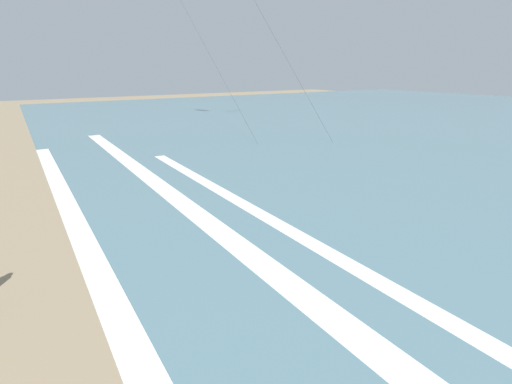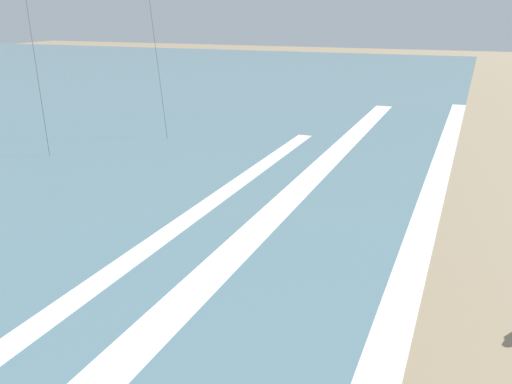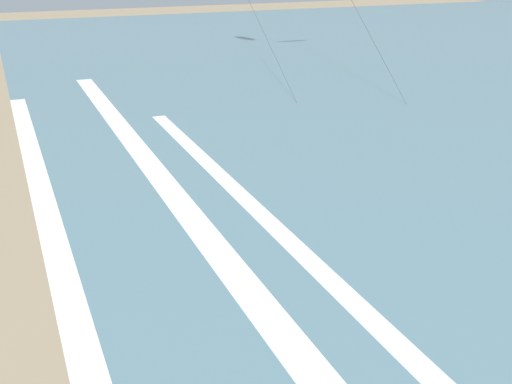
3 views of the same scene
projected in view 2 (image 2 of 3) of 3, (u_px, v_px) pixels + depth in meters
name	position (u px, v px, depth m)	size (l,w,h in m)	color
wave_foam_shoreline	(403.00, 295.00, 13.24)	(56.34, 0.82, 0.01)	white
wave_foam_mid_break	(150.00, 333.00, 11.72)	(58.64, 0.99, 0.01)	white
wave_foam_outer_break	(73.00, 301.00, 12.99)	(36.83, 0.69, 0.01)	white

